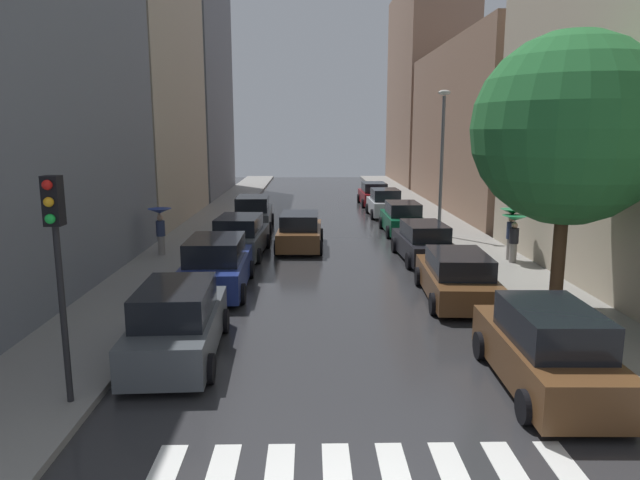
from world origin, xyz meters
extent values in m
cube|color=#2C2C2F|center=(0.00, 24.00, -0.02)|extent=(28.00, 72.00, 0.04)
cube|color=gray|center=(-6.50, 24.00, 0.07)|extent=(3.00, 72.00, 0.15)
cube|color=gray|center=(6.50, 24.00, 0.07)|extent=(3.00, 72.00, 0.15)
cube|color=silver|center=(3.15, 1.66, 0.01)|extent=(0.45, 2.20, 0.01)
cube|color=#B2A38C|center=(-11.00, 27.51, 9.50)|extent=(6.00, 13.41, 18.99)
cube|color=slate|center=(-11.00, 41.93, 9.40)|extent=(6.00, 14.00, 18.80)
cube|color=#8C6B56|center=(11.00, 32.79, 5.45)|extent=(6.00, 21.59, 10.89)
cube|color=#8C6B56|center=(11.00, 52.60, 9.48)|extent=(6.00, 15.84, 18.95)
cube|color=#474C51|center=(-3.95, 6.69, 0.62)|extent=(1.96, 4.72, 0.88)
cube|color=black|center=(-3.94, 6.46, 1.42)|extent=(1.66, 2.62, 0.72)
cylinder|color=black|center=(-4.89, 8.19, 0.32)|extent=(0.25, 0.65, 0.64)
cylinder|color=black|center=(-3.12, 8.26, 0.32)|extent=(0.25, 0.65, 0.64)
cylinder|color=black|center=(-4.77, 5.12, 0.32)|extent=(0.25, 0.65, 0.64)
cylinder|color=black|center=(-3.00, 5.20, 0.32)|extent=(0.25, 0.65, 0.64)
cube|color=navy|center=(-3.95, 12.37, 0.63)|extent=(2.00, 4.78, 0.90)
cube|color=black|center=(-3.95, 12.13, 1.45)|extent=(1.74, 2.64, 0.74)
cylinder|color=black|center=(-4.94, 13.92, 0.32)|extent=(0.23, 0.64, 0.64)
cylinder|color=black|center=(-3.00, 13.95, 0.32)|extent=(0.23, 0.64, 0.64)
cylinder|color=black|center=(-4.90, 10.79, 0.32)|extent=(0.23, 0.64, 0.64)
cylinder|color=black|center=(-2.96, 10.81, 0.32)|extent=(0.23, 0.64, 0.64)
cube|color=#474C51|center=(-3.82, 17.80, 0.60)|extent=(2.15, 4.81, 0.85)
cube|color=black|center=(-3.83, 17.56, 1.38)|extent=(1.82, 2.68, 0.70)
cylinder|color=black|center=(-4.70, 19.40, 0.32)|extent=(0.25, 0.65, 0.64)
cylinder|color=black|center=(-2.78, 19.31, 0.32)|extent=(0.25, 0.65, 0.64)
cylinder|color=black|center=(-4.86, 16.29, 0.32)|extent=(0.25, 0.65, 0.64)
cylinder|color=black|center=(-2.94, 16.19, 0.32)|extent=(0.25, 0.65, 0.64)
cube|color=#474C51|center=(-3.91, 24.40, 0.63)|extent=(1.99, 4.82, 0.90)
cube|color=black|center=(-3.90, 24.16, 1.45)|extent=(1.71, 2.67, 0.74)
cylinder|color=black|center=(-4.88, 25.95, 0.32)|extent=(0.24, 0.65, 0.64)
cylinder|color=black|center=(-3.01, 26.00, 0.32)|extent=(0.24, 0.65, 0.64)
cylinder|color=black|center=(-4.80, 22.80, 0.32)|extent=(0.24, 0.65, 0.64)
cylinder|color=black|center=(-2.93, 22.85, 0.32)|extent=(0.24, 0.65, 0.64)
cube|color=brown|center=(3.96, 4.88, 0.62)|extent=(1.87, 4.59, 0.89)
cube|color=black|center=(3.95, 4.65, 1.43)|extent=(1.61, 2.54, 0.73)
cylinder|color=black|center=(3.11, 6.40, 0.32)|extent=(0.23, 0.64, 0.64)
cylinder|color=black|center=(4.88, 6.36, 0.32)|extent=(0.23, 0.64, 0.64)
cylinder|color=black|center=(3.04, 3.39, 0.32)|extent=(0.23, 0.64, 0.64)
cylinder|color=black|center=(4.81, 3.35, 0.32)|extent=(0.23, 0.64, 0.64)
cube|color=brown|center=(3.75, 11.20, 0.55)|extent=(2.14, 4.88, 0.75)
cube|color=black|center=(3.74, 10.97, 1.23)|extent=(1.80, 2.71, 0.61)
cylinder|color=black|center=(2.88, 12.83, 0.32)|extent=(0.25, 0.65, 0.64)
cylinder|color=black|center=(4.78, 12.74, 0.32)|extent=(0.25, 0.65, 0.64)
cylinder|color=black|center=(2.72, 9.67, 0.32)|extent=(0.25, 0.65, 0.64)
cylinder|color=black|center=(4.62, 9.58, 0.32)|extent=(0.25, 0.65, 0.64)
cube|color=black|center=(3.79, 16.80, 0.56)|extent=(1.92, 4.76, 0.77)
cube|color=black|center=(3.80, 16.56, 1.26)|extent=(1.64, 2.64, 0.63)
cylinder|color=black|center=(2.85, 18.32, 0.32)|extent=(0.24, 0.65, 0.64)
cylinder|color=black|center=(4.61, 18.38, 0.32)|extent=(0.24, 0.65, 0.64)
cylinder|color=black|center=(2.97, 15.22, 0.32)|extent=(0.24, 0.65, 0.64)
cylinder|color=black|center=(4.72, 15.28, 0.32)|extent=(0.24, 0.65, 0.64)
cube|color=#0C4C2D|center=(3.93, 23.07, 0.58)|extent=(1.78, 4.39, 0.81)
cube|color=black|center=(3.93, 22.85, 1.31)|extent=(1.56, 2.42, 0.66)
cylinder|color=black|center=(3.05, 24.52, 0.32)|extent=(0.22, 0.64, 0.64)
cylinder|color=black|center=(4.81, 24.52, 0.32)|extent=(0.22, 0.64, 0.64)
cylinder|color=black|center=(3.05, 21.62, 0.32)|extent=(0.22, 0.64, 0.64)
cylinder|color=black|center=(4.82, 21.62, 0.32)|extent=(0.22, 0.64, 0.64)
cube|color=#B2B7BF|center=(3.81, 29.09, 0.60)|extent=(1.87, 4.08, 0.85)
cube|color=black|center=(3.81, 28.88, 1.38)|extent=(1.63, 2.26, 0.70)
cylinder|color=black|center=(2.88, 30.41, 0.32)|extent=(0.23, 0.64, 0.64)
cylinder|color=black|center=(4.69, 30.44, 0.32)|extent=(0.23, 0.64, 0.64)
cylinder|color=black|center=(2.93, 27.73, 0.32)|extent=(0.23, 0.64, 0.64)
cylinder|color=black|center=(4.73, 27.76, 0.32)|extent=(0.23, 0.64, 0.64)
cube|color=maroon|center=(3.73, 34.57, 0.58)|extent=(1.88, 4.51, 0.81)
cube|color=black|center=(3.74, 34.35, 1.31)|extent=(1.63, 2.49, 0.66)
cylinder|color=black|center=(2.81, 36.03, 0.32)|extent=(0.23, 0.64, 0.64)
cylinder|color=black|center=(4.60, 36.06, 0.32)|extent=(0.23, 0.64, 0.64)
cylinder|color=black|center=(2.87, 33.08, 0.32)|extent=(0.23, 0.64, 0.64)
cylinder|color=black|center=(4.66, 33.11, 0.32)|extent=(0.23, 0.64, 0.64)
cube|color=brown|center=(-1.30, 19.34, 0.57)|extent=(1.99, 4.64, 0.80)
cube|color=black|center=(-1.31, 19.11, 1.30)|extent=(1.71, 2.57, 0.65)
cylinder|color=black|center=(-2.18, 20.88, 0.32)|extent=(0.24, 0.65, 0.64)
cylinder|color=black|center=(-0.33, 20.82, 0.32)|extent=(0.24, 0.65, 0.64)
cylinder|color=black|center=(-2.28, 17.86, 0.32)|extent=(0.24, 0.65, 0.64)
cylinder|color=black|center=(-0.43, 17.80, 0.32)|extent=(0.24, 0.65, 0.64)
cylinder|color=gray|center=(7.12, 15.65, 0.53)|extent=(0.28, 0.28, 0.76)
cylinder|color=black|center=(7.12, 15.65, 1.21)|extent=(0.36, 0.36, 0.60)
sphere|color=tan|center=(7.12, 15.65, 1.63)|extent=(0.24, 0.24, 0.24)
cone|color=#19723F|center=(7.12, 15.65, 1.91)|extent=(0.99, 0.99, 0.20)
cylinder|color=#333338|center=(7.12, 15.65, 1.56)|extent=(0.02, 0.02, 0.70)
cylinder|color=gray|center=(7.17, 16.14, 0.57)|extent=(0.28, 0.28, 0.85)
cylinder|color=navy|center=(7.17, 16.14, 1.33)|extent=(0.36, 0.36, 0.67)
sphere|color=tan|center=(7.17, 16.14, 1.80)|extent=(0.26, 0.26, 0.26)
cone|color=#19723F|center=(7.17, 16.14, 2.09)|extent=(0.94, 0.94, 0.20)
cylinder|color=#333338|center=(7.17, 16.14, 1.71)|extent=(0.02, 0.02, 0.76)
cylinder|color=gray|center=(-7.05, 17.30, 0.55)|extent=(0.28, 0.28, 0.80)
cylinder|color=navy|center=(-7.05, 17.30, 1.26)|extent=(0.36, 0.36, 0.63)
sphere|color=tan|center=(-7.05, 17.30, 1.70)|extent=(0.25, 0.25, 0.25)
cone|color=navy|center=(-7.05, 17.30, 1.99)|extent=(0.96, 0.96, 0.20)
cylinder|color=#333338|center=(-7.05, 17.30, 1.63)|extent=(0.02, 0.02, 0.73)
cylinder|color=#513823|center=(5.98, 9.09, 1.63)|extent=(0.36, 0.36, 2.96)
sphere|color=#256832|center=(5.98, 9.09, 5.27)|extent=(5.08, 5.08, 5.08)
cylinder|color=black|center=(-5.45, 4.13, 1.85)|extent=(0.12, 0.12, 3.40)
cube|color=black|center=(-5.45, 4.13, 4.00)|extent=(0.30, 0.30, 0.90)
sphere|color=red|center=(-5.45, 3.95, 4.30)|extent=(0.18, 0.18, 0.18)
sphere|color=#F2A519|center=(-5.45, 3.95, 4.00)|extent=(0.18, 0.18, 0.18)
sphere|color=green|center=(-5.45, 3.95, 3.70)|extent=(0.18, 0.18, 0.18)
cylinder|color=#595B60|center=(5.55, 21.62, 3.51)|extent=(0.16, 0.16, 6.73)
ellipsoid|color=beige|center=(5.55, 21.62, 7.03)|extent=(0.60, 0.28, 0.24)
camera|label=1|loc=(-0.87, -6.08, 5.22)|focal=32.00mm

